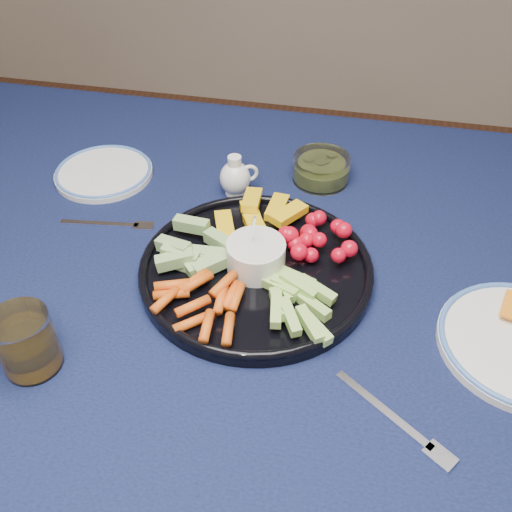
% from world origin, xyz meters
% --- Properties ---
extents(dining_table, '(1.67, 1.07, 0.75)m').
position_xyz_m(dining_table, '(0.00, 0.00, 0.66)').
color(dining_table, '#53341B').
rests_on(dining_table, ground).
extents(crudite_platter, '(0.36, 0.36, 0.11)m').
position_xyz_m(crudite_platter, '(0.08, 0.00, 0.77)').
color(crudite_platter, black).
rests_on(crudite_platter, dining_table).
extents(creamer_pitcher, '(0.07, 0.06, 0.08)m').
position_xyz_m(creamer_pitcher, '(-0.00, 0.21, 0.78)').
color(creamer_pitcher, white).
rests_on(creamer_pitcher, dining_table).
extents(pickle_bowl, '(0.10, 0.10, 0.05)m').
position_xyz_m(pickle_bowl, '(0.15, 0.28, 0.77)').
color(pickle_bowl, silver).
rests_on(pickle_bowl, dining_table).
extents(juice_tumbler, '(0.08, 0.08, 0.09)m').
position_xyz_m(juice_tumbler, '(-0.17, -0.22, 0.78)').
color(juice_tumbler, silver).
rests_on(juice_tumbler, dining_table).
extents(fork_left, '(0.16, 0.04, 0.00)m').
position_xyz_m(fork_left, '(-0.18, 0.07, 0.75)').
color(fork_left, white).
rests_on(fork_left, dining_table).
extents(fork_right, '(0.15, 0.12, 0.00)m').
position_xyz_m(fork_right, '(0.31, -0.22, 0.75)').
color(fork_right, white).
rests_on(fork_right, dining_table).
extents(side_plate_extra, '(0.18, 0.18, 0.02)m').
position_xyz_m(side_plate_extra, '(-0.26, 0.21, 0.75)').
color(side_plate_extra, white).
rests_on(side_plate_extra, dining_table).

